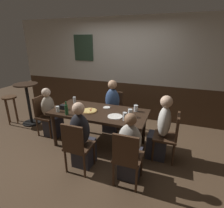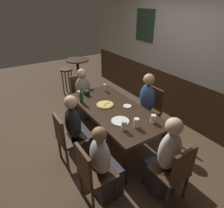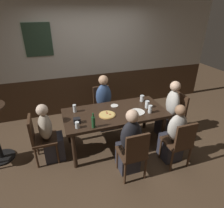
{
  "view_description": "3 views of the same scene",
  "coord_description": "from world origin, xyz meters",
  "px_view_note": "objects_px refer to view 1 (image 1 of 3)",
  "views": [
    {
      "loc": [
        1.37,
        -2.91,
        2.05
      ],
      "look_at": [
        0.24,
        0.07,
        0.9
      ],
      "focal_mm": 28.61,
      "sensor_mm": 36.0,
      "label": 1
    },
    {
      "loc": [
        2.39,
        -1.59,
        2.35
      ],
      "look_at": [
        0.01,
        -0.05,
        0.84
      ],
      "focal_mm": 31.6,
      "sensor_mm": 36.0,
      "label": 2
    },
    {
      "loc": [
        -1.02,
        -2.88,
        2.45
      ],
      "look_at": [
        -0.04,
        0.06,
        0.88
      ],
      "focal_mm": 30.84,
      "sensor_mm": 36.0,
      "label": 3
    }
  ],
  "objects_px": {
    "person_head_east": "(160,132)",
    "person_mid_near": "(82,140)",
    "chair_right_near": "(127,156)",
    "tumbler_short": "(58,109)",
    "person_head_west": "(51,116)",
    "chair_mid_near": "(77,145)",
    "person_mid_far": "(112,110)",
    "plate_white_large": "(115,116)",
    "person_right_near": "(130,152)",
    "beer_bottle_green": "(66,110)",
    "pint_glass_amber": "(125,117)",
    "chair_head_east": "(170,134)",
    "chair_mid_far": "(114,108)",
    "highball_clear": "(130,113)",
    "pint_glass_pale": "(136,109)",
    "condiment_caddy": "(63,107)",
    "dining_table": "(99,115)",
    "plate_white_small": "(107,107)",
    "bar_stool": "(10,102)",
    "side_bar_table": "(28,101)",
    "beer_glass_half": "(75,100)",
    "pizza": "(89,111)",
    "chair_head_west": "(45,113)"
  },
  "relations": [
    {
      "from": "person_head_west",
      "to": "tumbler_short",
      "type": "height_order",
      "value": "person_head_west"
    },
    {
      "from": "person_head_east",
      "to": "beer_bottle_green",
      "type": "relative_size",
      "value": 4.62
    },
    {
      "from": "chair_mid_far",
      "to": "side_bar_table",
      "type": "height_order",
      "value": "side_bar_table"
    },
    {
      "from": "chair_right_near",
      "to": "chair_mid_near",
      "type": "xyz_separation_m",
      "value": [
        -0.82,
        0.0,
        0.0
      ]
    },
    {
      "from": "chair_mid_far",
      "to": "tumbler_short",
      "type": "bearing_deg",
      "value": -122.54
    },
    {
      "from": "chair_right_near",
      "to": "tumbler_short",
      "type": "distance_m",
      "value": 1.68
    },
    {
      "from": "person_head_east",
      "to": "person_mid_near",
      "type": "bearing_deg",
      "value": -149.7
    },
    {
      "from": "dining_table",
      "to": "chair_mid_far",
      "type": "bearing_deg",
      "value": 90.0
    },
    {
      "from": "beer_bottle_green",
      "to": "person_mid_far",
      "type": "bearing_deg",
      "value": 65.23
    },
    {
      "from": "chair_head_east",
      "to": "chair_mid_near",
      "type": "height_order",
      "value": "same"
    },
    {
      "from": "chair_head_east",
      "to": "beer_bottle_green",
      "type": "relative_size",
      "value": 3.42
    },
    {
      "from": "beer_bottle_green",
      "to": "highball_clear",
      "type": "bearing_deg",
      "value": 16.32
    },
    {
      "from": "person_head_west",
      "to": "chair_mid_near",
      "type": "bearing_deg",
      "value": -35.88
    },
    {
      "from": "highball_clear",
      "to": "condiment_caddy",
      "type": "bearing_deg",
      "value": -175.02
    },
    {
      "from": "person_mid_near",
      "to": "condiment_caddy",
      "type": "distance_m",
      "value": 0.94
    },
    {
      "from": "chair_right_near",
      "to": "plate_white_large",
      "type": "xyz_separation_m",
      "value": [
        -0.44,
        0.71,
        0.25
      ]
    },
    {
      "from": "person_mid_near",
      "to": "person_head_west",
      "type": "distance_m",
      "value": 1.37
    },
    {
      "from": "pizza",
      "to": "side_bar_table",
      "type": "xyz_separation_m",
      "value": [
        -1.89,
        0.35,
        -0.14
      ]
    },
    {
      "from": "chair_right_near",
      "to": "plate_white_small",
      "type": "relative_size",
      "value": 6.15
    },
    {
      "from": "person_mid_far",
      "to": "person_head_west",
      "type": "bearing_deg",
      "value": -149.55
    },
    {
      "from": "chair_head_east",
      "to": "person_right_near",
      "type": "distance_m",
      "value": 0.87
    },
    {
      "from": "pint_glass_amber",
      "to": "plate_white_small",
      "type": "xyz_separation_m",
      "value": [
        -0.52,
        0.45,
        -0.06
      ]
    },
    {
      "from": "dining_table",
      "to": "condiment_caddy",
      "type": "distance_m",
      "value": 0.74
    },
    {
      "from": "beer_bottle_green",
      "to": "plate_white_small",
      "type": "relative_size",
      "value": 1.8
    },
    {
      "from": "person_mid_near",
      "to": "plate_white_small",
      "type": "bearing_deg",
      "value": 85.79
    },
    {
      "from": "person_mid_near",
      "to": "chair_head_west",
      "type": "bearing_deg",
      "value": 152.77
    },
    {
      "from": "bar_stool",
      "to": "person_mid_far",
      "type": "bearing_deg",
      "value": 12.65
    },
    {
      "from": "person_mid_near",
      "to": "pint_glass_pale",
      "type": "relative_size",
      "value": 9.37
    },
    {
      "from": "chair_right_near",
      "to": "person_right_near",
      "type": "xyz_separation_m",
      "value": [
        -0.0,
        0.16,
        -0.04
      ]
    },
    {
      "from": "chair_head_west",
      "to": "pint_glass_pale",
      "type": "bearing_deg",
      "value": 7.11
    },
    {
      "from": "plate_white_large",
      "to": "person_right_near",
      "type": "bearing_deg",
      "value": -51.46
    },
    {
      "from": "chair_head_east",
      "to": "dining_table",
      "type": "bearing_deg",
      "value": 180.0
    },
    {
      "from": "chair_head_east",
      "to": "beer_glass_half",
      "type": "xyz_separation_m",
      "value": [
        -2.04,
        0.24,
        0.31
      ]
    },
    {
      "from": "plate_white_small",
      "to": "bar_stool",
      "type": "distance_m",
      "value": 2.59
    },
    {
      "from": "chair_mid_near",
      "to": "chair_head_east",
      "type": "bearing_deg",
      "value": 32.41
    },
    {
      "from": "chair_head_west",
      "to": "highball_clear",
      "type": "bearing_deg",
      "value": -1.07
    },
    {
      "from": "beer_bottle_green",
      "to": "pint_glass_amber",
      "type": "bearing_deg",
      "value": 7.35
    },
    {
      "from": "chair_right_near",
      "to": "pint_glass_pale",
      "type": "bearing_deg",
      "value": 97.83
    },
    {
      "from": "plate_white_small",
      "to": "bar_stool",
      "type": "height_order",
      "value": "plate_white_small"
    },
    {
      "from": "highball_clear",
      "to": "beer_bottle_green",
      "type": "relative_size",
      "value": 0.55
    },
    {
      "from": "person_head_west",
      "to": "side_bar_table",
      "type": "height_order",
      "value": "person_head_west"
    },
    {
      "from": "person_right_near",
      "to": "bar_stool",
      "type": "relative_size",
      "value": 1.53
    },
    {
      "from": "chair_mid_near",
      "to": "person_mid_far",
      "type": "relative_size",
      "value": 0.73
    },
    {
      "from": "chair_mid_near",
      "to": "plate_white_large",
      "type": "height_order",
      "value": "chair_mid_near"
    },
    {
      "from": "chair_head_east",
      "to": "pint_glass_pale",
      "type": "height_order",
      "value": "chair_head_east"
    },
    {
      "from": "pint_glass_pale",
      "to": "side_bar_table",
      "type": "height_order",
      "value": "side_bar_table"
    },
    {
      "from": "person_mid_near",
      "to": "highball_clear",
      "type": "height_order",
      "value": "person_mid_near"
    },
    {
      "from": "pint_glass_pale",
      "to": "condiment_caddy",
      "type": "distance_m",
      "value": 1.44
    },
    {
      "from": "person_head_west",
      "to": "plate_white_small",
      "type": "xyz_separation_m",
      "value": [
        1.25,
        0.23,
        0.29
      ]
    },
    {
      "from": "dining_table",
      "to": "bar_stool",
      "type": "xyz_separation_m",
      "value": [
        -2.52,
        0.13,
        -0.1
      ]
    }
  ]
}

